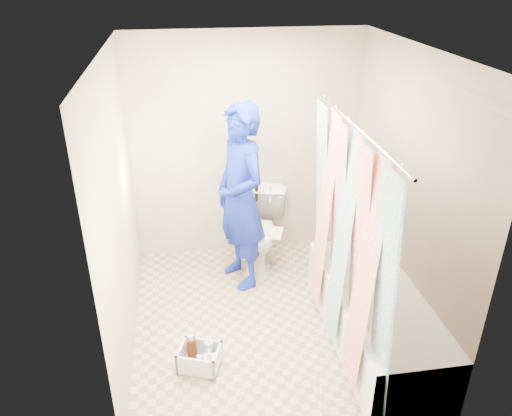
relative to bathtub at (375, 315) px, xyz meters
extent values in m
plane|color=tan|center=(-0.85, 0.43, -0.27)|extent=(2.60, 2.60, 0.00)
cube|color=white|center=(-0.85, 0.43, 2.13)|extent=(2.40, 2.60, 0.02)
cube|color=#BCB190|center=(-0.85, 1.73, 0.93)|extent=(2.40, 0.02, 2.40)
cube|color=#BCB190|center=(-0.85, -0.88, 0.93)|extent=(2.40, 0.02, 2.40)
cube|color=#BCB190|center=(-2.05, 0.43, 0.93)|extent=(0.02, 2.60, 2.40)
cube|color=#BCB190|center=(0.35, 0.43, 0.93)|extent=(0.02, 2.60, 2.40)
cube|color=white|center=(0.00, 0.00, -0.02)|extent=(0.70, 1.75, 0.50)
cube|color=white|center=(0.00, 0.00, 0.19)|extent=(0.58, 1.63, 0.06)
cylinder|color=silver|center=(-0.33, 0.00, 1.68)|extent=(0.02, 1.90, 0.02)
cube|color=white|center=(-0.33, 0.00, 0.75)|extent=(0.06, 1.75, 1.80)
imported|color=silver|center=(-0.76, 1.36, 0.13)|extent=(0.68, 0.88, 0.79)
cube|color=white|center=(-0.80, 1.24, 0.20)|extent=(0.53, 0.36, 0.04)
cylinder|color=black|center=(-0.77, 1.59, 0.49)|extent=(0.04, 0.04, 0.23)
cylinder|color=gold|center=(-0.77, 1.59, 0.62)|extent=(0.06, 0.06, 0.03)
cylinder|color=silver|center=(-0.63, 1.54, 0.47)|extent=(0.03, 0.03, 0.19)
imported|color=#0E1690|center=(-1.00, 1.10, 0.66)|extent=(0.66, 0.79, 1.86)
cube|color=silver|center=(-1.50, -0.09, -0.25)|extent=(0.39, 0.35, 0.03)
cube|color=silver|center=(-1.64, -0.04, -0.17)|extent=(0.11, 0.25, 0.19)
cube|color=silver|center=(-1.36, -0.15, -0.17)|extent=(0.11, 0.25, 0.19)
cube|color=silver|center=(-1.54, -0.21, -0.17)|extent=(0.31, 0.13, 0.19)
cube|color=silver|center=(-1.46, 0.02, -0.17)|extent=(0.31, 0.13, 0.19)
cylinder|color=#45230D|center=(-1.56, -0.03, -0.13)|extent=(0.08, 0.08, 0.22)
cylinder|color=white|center=(-1.42, -0.07, -0.14)|extent=(0.07, 0.07, 0.19)
cylinder|color=#FFE8C7|center=(-1.50, -0.15, -0.17)|extent=(0.05, 0.05, 0.14)
cylinder|color=#45230D|center=(-1.59, -0.13, -0.20)|extent=(0.06, 0.06, 0.06)
cylinder|color=#C38739|center=(-1.59, -0.13, -0.16)|extent=(0.07, 0.07, 0.01)
imported|color=silver|center=(-1.42, -0.17, -0.13)|extent=(0.09, 0.10, 0.21)
camera|label=1|loc=(-1.53, -3.18, 2.73)|focal=35.00mm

